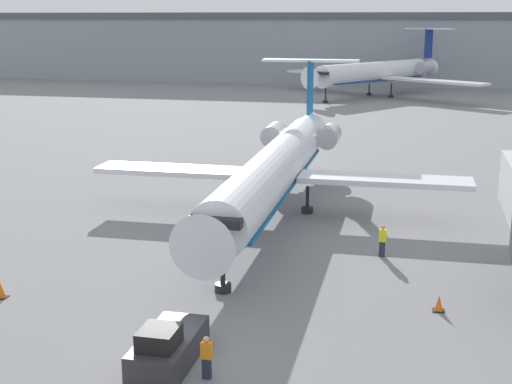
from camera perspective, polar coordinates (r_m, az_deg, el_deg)
ground_plane at (r=27.92m, az=-6.75°, el=-13.39°), size 600.00×600.00×0.00m
terminal_building at (r=143.65m, az=9.84°, el=11.29°), size 180.00×16.80×13.47m
airplane_main at (r=46.25m, az=1.68°, el=2.07°), size 24.86×33.23×9.28m
pushback_tug at (r=27.56m, az=-7.05°, el=-12.22°), size 1.92×4.34×1.82m
worker_near_tug at (r=26.33m, az=-3.98°, el=-13.01°), size 0.40×0.24×1.65m
worker_by_wing at (r=39.35m, az=10.08°, el=-3.80°), size 0.40×0.25×1.79m
traffic_cone_left at (r=35.47m, az=-19.75°, el=-7.40°), size 0.55×0.55×0.78m
traffic_cone_right at (r=33.01m, az=14.42°, el=-8.62°), size 0.52×0.52×0.76m
airplane_parked_far_left at (r=118.42m, az=9.69°, el=9.42°), size 33.63×29.79×10.76m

